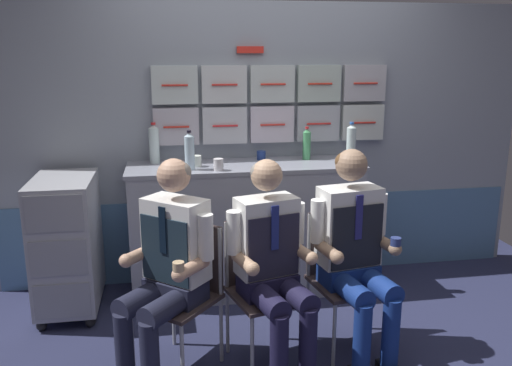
% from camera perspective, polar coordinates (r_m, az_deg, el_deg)
% --- Properties ---
extents(galley_bulkhead, '(4.20, 0.14, 2.15)m').
position_cam_1_polar(galley_bulkhead, '(4.21, 1.10, 4.00)').
color(galley_bulkhead, '#8F98A5').
rests_on(galley_bulkhead, ground).
extents(galley_counter, '(1.72, 0.53, 0.98)m').
position_cam_1_polar(galley_counter, '(4.05, -1.11, -4.80)').
color(galley_counter, '#979BAA').
rests_on(galley_counter, ground).
extents(service_trolley, '(0.40, 0.65, 0.96)m').
position_cam_1_polar(service_trolley, '(3.93, -19.47, -5.90)').
color(service_trolley, black).
rests_on(service_trolley, ground).
extents(folding_chair_left, '(0.56, 0.56, 0.83)m').
position_cam_1_polar(folding_chair_left, '(3.15, -7.42, -10.19)').
color(folding_chair_left, '#A8AAAF').
rests_on(folding_chair_left, ground).
extents(crew_member_left, '(0.62, 0.65, 1.23)m').
position_cam_1_polar(crew_member_left, '(2.97, -9.46, -8.34)').
color(crew_member_left, black).
rests_on(crew_member_left, ground).
extents(folding_chair_center, '(0.49, 0.49, 0.83)m').
position_cam_1_polar(folding_chair_center, '(3.20, 0.48, -9.71)').
color(folding_chair_center, '#A8AAAF').
rests_on(folding_chair_center, ground).
extents(crew_member_center, '(0.49, 0.64, 1.21)m').
position_cam_1_polar(crew_member_center, '(3.00, 1.82, -8.18)').
color(crew_member_center, black).
rests_on(crew_member_center, ground).
extents(folding_chair_right, '(0.46, 0.47, 0.83)m').
position_cam_1_polar(folding_chair_right, '(3.37, 9.02, -8.60)').
color(folding_chair_right, '#A8AAAF').
rests_on(folding_chair_right, ground).
extents(crew_member_right, '(0.50, 0.65, 1.25)m').
position_cam_1_polar(crew_member_right, '(3.18, 10.53, -6.72)').
color(crew_member_right, black).
rests_on(crew_member_right, ground).
extents(sparkling_bottle_green, '(0.07, 0.07, 0.31)m').
position_cam_1_polar(sparkling_bottle_green, '(3.95, 10.08, 4.08)').
color(sparkling_bottle_green, silver).
rests_on(sparkling_bottle_green, galley_counter).
extents(water_bottle_tall, '(0.08, 0.08, 0.30)m').
position_cam_1_polar(water_bottle_tall, '(4.01, -10.80, 4.11)').
color(water_bottle_tall, silver).
rests_on(water_bottle_tall, galley_counter).
extents(water_bottle_clear, '(0.06, 0.06, 0.25)m').
position_cam_1_polar(water_bottle_clear, '(4.09, 5.42, 4.15)').
color(water_bottle_clear, '#46965D').
rests_on(water_bottle_clear, galley_counter).
extents(water_bottle_short, '(0.07, 0.07, 0.28)m').
position_cam_1_polar(water_bottle_short, '(3.75, -7.09, 3.39)').
color(water_bottle_short, silver).
rests_on(water_bottle_short, galley_counter).
extents(coffee_cup_white, '(0.07, 0.07, 0.08)m').
position_cam_1_polar(coffee_cup_white, '(3.71, -4.02, 2.01)').
color(coffee_cup_white, silver).
rests_on(coffee_cup_white, galley_counter).
extents(espresso_cup_small, '(0.07, 0.07, 0.08)m').
position_cam_1_polar(espresso_cup_small, '(3.86, -6.36, 2.37)').
color(espresso_cup_small, white).
rests_on(espresso_cup_small, galley_counter).
extents(paper_cup_blue, '(0.07, 0.07, 0.07)m').
position_cam_1_polar(paper_cup_blue, '(4.08, 0.56, 2.99)').
color(paper_cup_blue, navy).
rests_on(paper_cup_blue, galley_counter).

